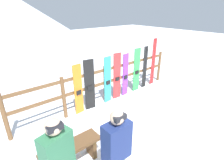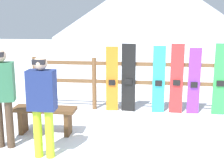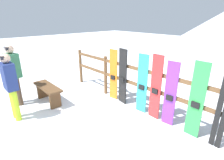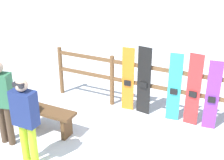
{
  "view_description": "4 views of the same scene",
  "coord_description": "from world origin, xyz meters",
  "px_view_note": "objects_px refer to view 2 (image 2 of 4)",
  "views": [
    {
      "loc": [
        -3.02,
        -1.97,
        2.83
      ],
      "look_at": [
        -0.43,
        1.14,
        1.13
      ],
      "focal_mm": 28.0,
      "sensor_mm": 36.0,
      "label": 1
    },
    {
      "loc": [
        -0.15,
        -4.81,
        2.19
      ],
      "look_at": [
        -0.86,
        1.0,
        0.91
      ],
      "focal_mm": 50.0,
      "sensor_mm": 36.0,
      "label": 2
    },
    {
      "loc": [
        2.47,
        -1.29,
        2.3
      ],
      "look_at": [
        -0.26,
        1.21,
        0.94
      ],
      "focal_mm": 28.0,
      "sensor_mm": 36.0,
      "label": 3
    },
    {
      "loc": [
        1.42,
        -3.8,
        3.48
      ],
      "look_at": [
        -1.03,
        1.24,
        0.98
      ],
      "focal_mm": 50.0,
      "sensor_mm": 36.0,
      "label": 4
    }
  ],
  "objects_px": {
    "bench": "(45,115)",
    "snowboard_purple": "(194,82)",
    "snowboard_orange": "(112,79)",
    "snowboard_green": "(220,80)",
    "snowboard_black_stripe": "(128,78)",
    "person_navy": "(42,100)",
    "snowboard_red": "(177,79)",
    "person_plaid_green": "(2,91)",
    "snowboard_cyan": "(159,80)"
  },
  "relations": [
    {
      "from": "snowboard_orange",
      "to": "snowboard_green",
      "type": "relative_size",
      "value": 0.94
    },
    {
      "from": "snowboard_orange",
      "to": "snowboard_green",
      "type": "distance_m",
      "value": 2.33
    },
    {
      "from": "person_navy",
      "to": "person_plaid_green",
      "type": "height_order",
      "value": "person_plaid_green"
    },
    {
      "from": "snowboard_cyan",
      "to": "snowboard_red",
      "type": "distance_m",
      "value": 0.39
    },
    {
      "from": "person_plaid_green",
      "to": "bench",
      "type": "bearing_deg",
      "value": 54.14
    },
    {
      "from": "snowboard_red",
      "to": "snowboard_purple",
      "type": "bearing_deg",
      "value": -0.01
    },
    {
      "from": "person_plaid_green",
      "to": "snowboard_red",
      "type": "xyz_separation_m",
      "value": [
        2.92,
        2.16,
        -0.19
      ]
    },
    {
      "from": "bench",
      "to": "snowboard_orange",
      "type": "xyz_separation_m",
      "value": [
        1.04,
        1.52,
        0.37
      ]
    },
    {
      "from": "bench",
      "to": "snowboard_purple",
      "type": "height_order",
      "value": "snowboard_purple"
    },
    {
      "from": "snowboard_orange",
      "to": "bench",
      "type": "bearing_deg",
      "value": -124.43
    },
    {
      "from": "person_plaid_green",
      "to": "snowboard_black_stripe",
      "type": "height_order",
      "value": "person_plaid_green"
    },
    {
      "from": "person_navy",
      "to": "snowboard_black_stripe",
      "type": "xyz_separation_m",
      "value": [
        1.11,
        2.44,
        -0.15
      ]
    },
    {
      "from": "snowboard_green",
      "to": "snowboard_black_stripe",
      "type": "bearing_deg",
      "value": -180.0
    },
    {
      "from": "person_navy",
      "to": "snowboard_green",
      "type": "relative_size",
      "value": 1.01
    },
    {
      "from": "bench",
      "to": "snowboard_black_stripe",
      "type": "xyz_separation_m",
      "value": [
        1.41,
        1.52,
        0.4
      ]
    },
    {
      "from": "snowboard_red",
      "to": "person_navy",
      "type": "bearing_deg",
      "value": -131.55
    },
    {
      "from": "snowboard_purple",
      "to": "snowboard_green",
      "type": "relative_size",
      "value": 0.94
    },
    {
      "from": "person_navy",
      "to": "snowboard_orange",
      "type": "height_order",
      "value": "person_navy"
    },
    {
      "from": "snowboard_purple",
      "to": "snowboard_orange",
      "type": "bearing_deg",
      "value": 180.0
    },
    {
      "from": "person_plaid_green",
      "to": "snowboard_purple",
      "type": "distance_m",
      "value": 3.95
    },
    {
      "from": "snowboard_red",
      "to": "snowboard_green",
      "type": "bearing_deg",
      "value": 0.0
    },
    {
      "from": "person_plaid_green",
      "to": "snowboard_cyan",
      "type": "relative_size",
      "value": 1.1
    },
    {
      "from": "person_navy",
      "to": "snowboard_red",
      "type": "relative_size",
      "value": 1.02
    },
    {
      "from": "snowboard_red",
      "to": "snowboard_purple",
      "type": "height_order",
      "value": "snowboard_red"
    },
    {
      "from": "snowboard_cyan",
      "to": "snowboard_green",
      "type": "bearing_deg",
      "value": 0.0
    },
    {
      "from": "snowboard_black_stripe",
      "to": "snowboard_cyan",
      "type": "distance_m",
      "value": 0.66
    },
    {
      "from": "bench",
      "to": "person_navy",
      "type": "distance_m",
      "value": 1.11
    },
    {
      "from": "snowboard_black_stripe",
      "to": "snowboard_purple",
      "type": "relative_size",
      "value": 1.05
    },
    {
      "from": "bench",
      "to": "snowboard_purple",
      "type": "bearing_deg",
      "value": 28.27
    },
    {
      "from": "bench",
      "to": "person_navy",
      "type": "height_order",
      "value": "person_navy"
    },
    {
      "from": "person_plaid_green",
      "to": "snowboard_green",
      "type": "relative_size",
      "value": 1.05
    },
    {
      "from": "snowboard_orange",
      "to": "snowboard_purple",
      "type": "relative_size",
      "value": 1.0
    },
    {
      "from": "bench",
      "to": "snowboard_purple",
      "type": "relative_size",
      "value": 0.78
    },
    {
      "from": "person_plaid_green",
      "to": "snowboard_cyan",
      "type": "height_order",
      "value": "person_plaid_green"
    },
    {
      "from": "snowboard_cyan",
      "to": "snowboard_red",
      "type": "bearing_deg",
      "value": 0.01
    },
    {
      "from": "snowboard_orange",
      "to": "snowboard_cyan",
      "type": "xyz_separation_m",
      "value": [
        1.03,
        0.0,
        0.01
      ]
    },
    {
      "from": "person_plaid_green",
      "to": "snowboard_orange",
      "type": "distance_m",
      "value": 2.65
    },
    {
      "from": "person_navy",
      "to": "person_plaid_green",
      "type": "xyz_separation_m",
      "value": [
        -0.76,
        0.28,
        0.05
      ]
    },
    {
      "from": "snowboard_orange",
      "to": "snowboard_cyan",
      "type": "bearing_deg",
      "value": 0.0
    },
    {
      "from": "person_navy",
      "to": "snowboard_red",
      "type": "height_order",
      "value": "person_navy"
    },
    {
      "from": "snowboard_orange",
      "to": "person_plaid_green",
      "type": "bearing_deg",
      "value": -124.86
    },
    {
      "from": "snowboard_orange",
      "to": "snowboard_purple",
      "type": "bearing_deg",
      "value": -0.0
    },
    {
      "from": "bench",
      "to": "snowboard_cyan",
      "type": "xyz_separation_m",
      "value": [
        2.07,
        1.52,
        0.38
      ]
    },
    {
      "from": "bench",
      "to": "snowboard_purple",
      "type": "xyz_separation_m",
      "value": [
        2.83,
        1.52,
        0.37
      ]
    },
    {
      "from": "snowboard_red",
      "to": "snowboard_black_stripe",
      "type": "bearing_deg",
      "value": -180.0
    },
    {
      "from": "snowboard_black_stripe",
      "to": "bench",
      "type": "bearing_deg",
      "value": -132.82
    },
    {
      "from": "person_navy",
      "to": "snowboard_purple",
      "type": "bearing_deg",
      "value": 43.91
    },
    {
      "from": "person_navy",
      "to": "snowboard_orange",
      "type": "relative_size",
      "value": 1.08
    },
    {
      "from": "person_plaid_green",
      "to": "snowboard_black_stripe",
      "type": "bearing_deg",
      "value": 49.1
    },
    {
      "from": "snowboard_orange",
      "to": "snowboard_black_stripe",
      "type": "distance_m",
      "value": 0.37
    }
  ]
}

